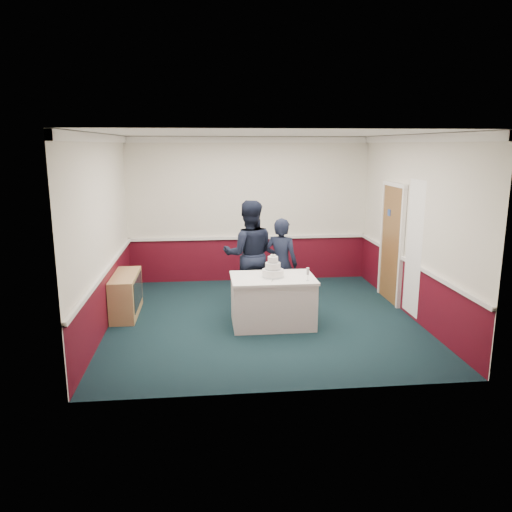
{
  "coord_description": "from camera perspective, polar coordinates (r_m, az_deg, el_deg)",
  "views": [
    {
      "loc": [
        -0.94,
        -7.8,
        2.84
      ],
      "look_at": [
        -0.12,
        -0.1,
        1.1
      ],
      "focal_mm": 35.0,
      "sensor_mm": 36.0,
      "label": 1
    }
  ],
  "objects": [
    {
      "name": "wedding_cake",
      "position": [
        7.86,
        1.94,
        -1.62
      ],
      "size": [
        0.35,
        0.35,
        0.36
      ],
      "color": "white",
      "rests_on": "cake_table"
    },
    {
      "name": "cake_knife",
      "position": [
        7.7,
        1.92,
        -2.77
      ],
      "size": [
        0.07,
        0.22,
        0.0
      ],
      "primitive_type": "cube",
      "rotation": [
        0.0,
        0.0,
        -0.28
      ],
      "color": "silver",
      "rests_on": "cake_table"
    },
    {
      "name": "room_shell",
      "position": [
        8.52,
        0.85,
        6.77
      ],
      "size": [
        5.0,
        5.0,
        3.0
      ],
      "color": "silver",
      "rests_on": "ground"
    },
    {
      "name": "sideboard",
      "position": [
        8.75,
        -14.62,
        -4.28
      ],
      "size": [
        0.41,
        1.2,
        0.7
      ],
      "color": "tan",
      "rests_on": "ground"
    },
    {
      "name": "person_man",
      "position": [
        8.76,
        -0.8,
        0.2
      ],
      "size": [
        0.95,
        0.75,
        1.9
      ],
      "primitive_type": "imported",
      "rotation": [
        0.0,
        0.0,
        3.1
      ],
      "color": "black",
      "rests_on": "ground"
    },
    {
      "name": "person_woman",
      "position": [
        8.68,
        2.89,
        -0.9
      ],
      "size": [
        0.7,
        0.61,
        1.61
      ],
      "primitive_type": "imported",
      "rotation": [
        0.0,
        0.0,
        2.67
      ],
      "color": "black",
      "rests_on": "ground"
    },
    {
      "name": "cake_table",
      "position": [
        8.0,
        1.91,
        -5.09
      ],
      "size": [
        1.32,
        0.92,
        0.79
      ],
      "color": "white",
      "rests_on": "ground"
    },
    {
      "name": "ground",
      "position": [
        8.35,
        0.77,
        -7.21
      ],
      "size": [
        5.0,
        5.0,
        0.0
      ],
      "primitive_type": "plane",
      "color": "#132A2F",
      "rests_on": "ground"
    },
    {
      "name": "champagne_flute",
      "position": [
        7.67,
        5.93,
        -1.83
      ],
      "size": [
        0.05,
        0.05,
        0.21
      ],
      "color": "silver",
      "rests_on": "cake_table"
    }
  ]
}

